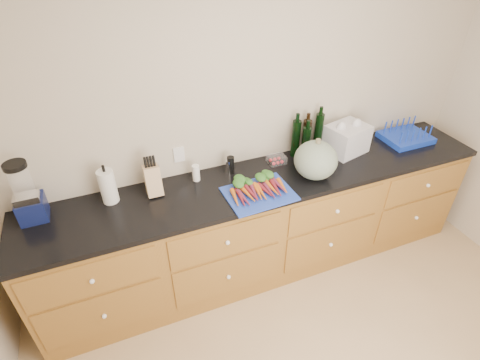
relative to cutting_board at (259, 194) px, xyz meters
name	(u,v)px	position (x,y,z in m)	size (l,w,h in m)	color
wall_back	(252,118)	(0.15, 0.48, 0.35)	(4.10, 0.05, 2.60)	beige
cabinets	(265,226)	(0.15, 0.16, -0.50)	(3.60, 0.64, 0.90)	brown
countertop	(268,180)	(0.15, 0.16, -0.03)	(3.64, 0.62, 0.04)	black
cutting_board	(259,194)	(0.00, 0.00, 0.00)	(0.48, 0.36, 0.01)	#203DAD
carrots	(257,188)	(0.00, 0.03, 0.03)	(0.40, 0.28, 0.05)	#D36318
squash	(316,160)	(0.48, 0.05, 0.14)	(0.32, 0.32, 0.29)	slate
blender_appliance	(27,196)	(-1.47, 0.32, 0.18)	(0.17, 0.17, 0.43)	#0E1645
paper_towel	(108,186)	(-0.99, 0.32, 0.12)	(0.11, 0.11, 0.25)	white
knife_block	(153,180)	(-0.69, 0.30, 0.10)	(0.11, 0.11, 0.22)	tan
grinder_salt	(196,173)	(-0.36, 0.34, 0.06)	(0.06, 0.06, 0.13)	white
grinder_pepper	(231,165)	(-0.09, 0.34, 0.06)	(0.06, 0.06, 0.14)	black
canister_chrome	(229,167)	(-0.10, 0.34, 0.05)	(0.05, 0.05, 0.11)	white
tomato_box	(276,159)	(0.30, 0.33, 0.03)	(0.14, 0.11, 0.06)	white
bottles	(307,138)	(0.59, 0.37, 0.15)	(0.28, 0.14, 0.34)	black
grocery_bag	(347,139)	(0.92, 0.28, 0.11)	(0.32, 0.26, 0.23)	white
dish_rack	(406,136)	(1.53, 0.24, 0.03)	(0.40, 0.32, 0.16)	#1537BB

